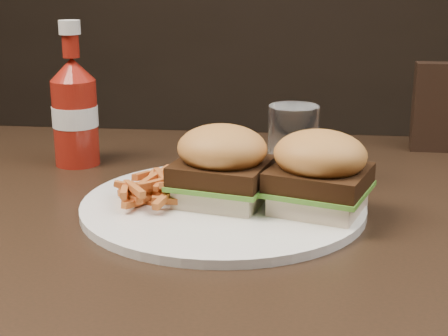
# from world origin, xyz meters

# --- Properties ---
(dining_table) EXTENTS (1.20, 0.80, 0.04)m
(dining_table) POSITION_xyz_m (0.00, 0.00, 0.73)
(dining_table) COLOR black
(dining_table) RESTS_ON ground
(plate) EXTENTS (0.34, 0.34, 0.01)m
(plate) POSITION_xyz_m (0.08, -0.00, 0.76)
(plate) COLOR white
(plate) RESTS_ON dining_table
(sandwich_half_a) EXTENTS (0.11, 0.11, 0.02)m
(sandwich_half_a) POSITION_xyz_m (0.08, -0.00, 0.77)
(sandwich_half_a) COLOR beige
(sandwich_half_a) RESTS_ON plate
(sandwich_half_b) EXTENTS (0.12, 0.12, 0.02)m
(sandwich_half_b) POSITION_xyz_m (0.20, -0.02, 0.77)
(sandwich_half_b) COLOR beige
(sandwich_half_b) RESTS_ON plate
(fries_pile) EXTENTS (0.12, 0.12, 0.04)m
(fries_pile) POSITION_xyz_m (0.01, 0.00, 0.78)
(fries_pile) COLOR #B7722A
(fries_pile) RESTS_ON plate
(ketchup_bottle) EXTENTS (0.07, 0.07, 0.13)m
(ketchup_bottle) POSITION_xyz_m (-0.15, 0.17, 0.81)
(ketchup_bottle) COLOR maroon
(ketchup_bottle) RESTS_ON dining_table
(tumbler) EXTENTS (0.08, 0.08, 0.11)m
(tumbler) POSITION_xyz_m (0.16, 0.11, 0.81)
(tumbler) COLOR white
(tumbler) RESTS_ON dining_table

